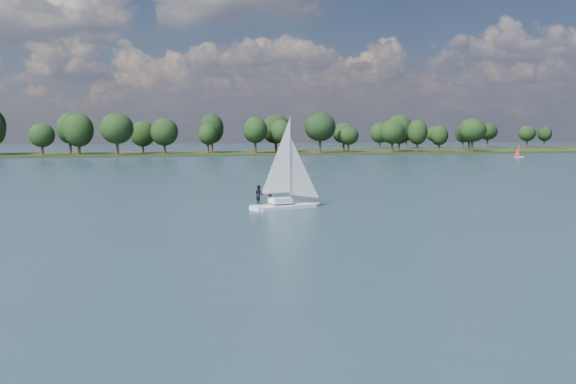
# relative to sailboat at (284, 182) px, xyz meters

# --- Properties ---
(ground) EXTENTS (700.00, 700.00, 0.00)m
(ground) POSITION_rel_sailboat_xyz_m (-0.33, 51.10, -2.61)
(ground) COLOR #233342
(ground) RESTS_ON ground
(far_shore) EXTENTS (660.00, 40.00, 1.50)m
(far_shore) POSITION_rel_sailboat_xyz_m (-0.33, 163.10, -2.61)
(far_shore) COLOR black
(far_shore) RESTS_ON ground
(far_shore_back) EXTENTS (220.00, 30.00, 1.40)m
(far_shore_back) POSITION_rel_sailboat_xyz_m (159.67, 211.10, -2.61)
(far_shore_back) COLOR black
(far_shore_back) RESTS_ON ground
(sailboat) EXTENTS (7.36, 4.14, 9.34)m
(sailboat) POSITION_rel_sailboat_xyz_m (0.00, 0.00, 0.00)
(sailboat) COLOR white
(sailboat) RESTS_ON ground
(dinghy_orange) EXTENTS (2.71, 1.89, 4.04)m
(dinghy_orange) POSITION_rel_sailboat_xyz_m (103.39, 111.12, -1.65)
(dinghy_orange) COLOR silver
(dinghy_orange) RESTS_ON ground
(treeline) EXTENTS (562.56, 74.03, 17.66)m
(treeline) POSITION_rel_sailboat_xyz_m (-7.36, 159.14, 5.40)
(treeline) COLOR black
(treeline) RESTS_ON ground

